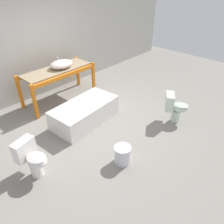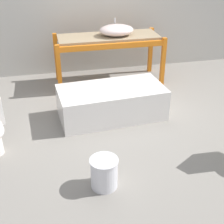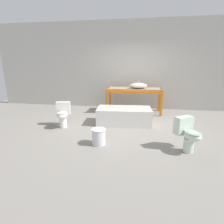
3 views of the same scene
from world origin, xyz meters
name	(u,v)px [view 3 (image 3 of 3)]	position (x,y,z in m)	size (l,w,h in m)	color
ground_plane	(126,125)	(0.00, 0.00, 0.00)	(12.00, 12.00, 0.00)	gray
warehouse_wall_rear	(132,66)	(0.00, 2.08, 1.60)	(10.80, 0.08, 3.20)	beige
shelving_rack	(134,92)	(0.15, 1.38, 0.74)	(1.88, 0.75, 0.86)	orange
sink_basin	(138,86)	(0.28, 1.36, 0.96)	(0.59, 0.46, 0.27)	silver
bathtub_main	(124,115)	(-0.08, 0.13, 0.26)	(1.58, 0.86, 0.46)	white
toilet_near	(188,133)	(1.31, -1.33, 0.38)	(0.55, 0.60, 0.67)	silver
toilet_far	(63,114)	(-1.69, -0.42, 0.38)	(0.43, 0.57, 0.67)	white
bucket_white	(99,136)	(-0.48, -1.33, 0.18)	(0.31, 0.31, 0.35)	silver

